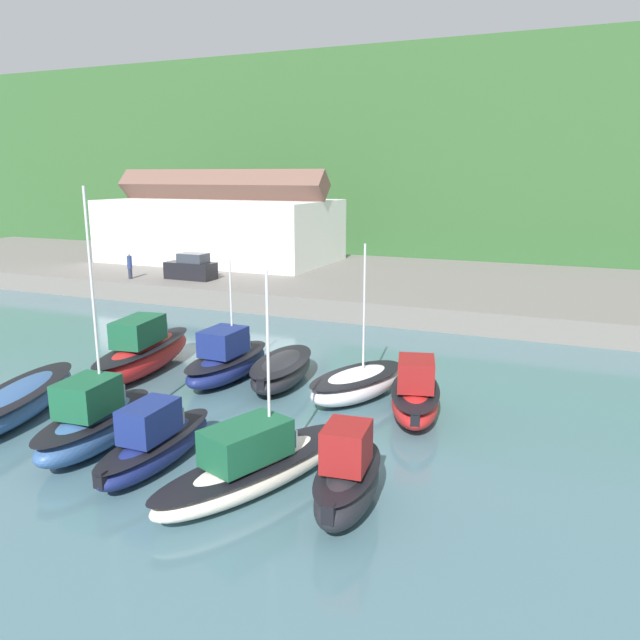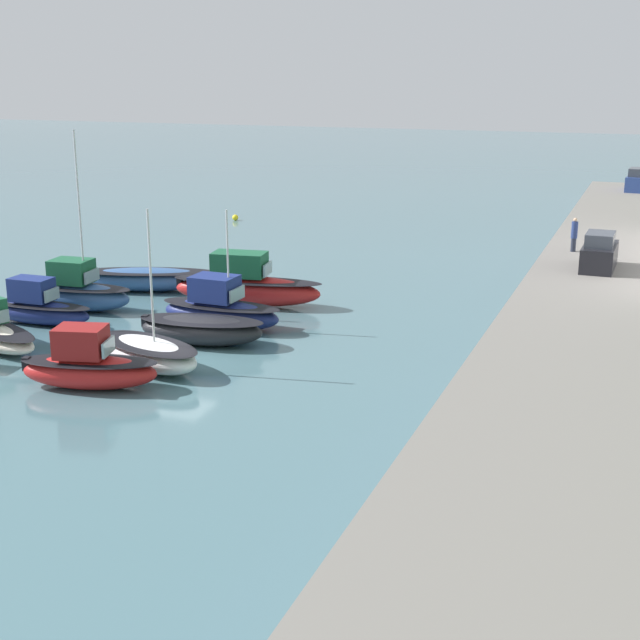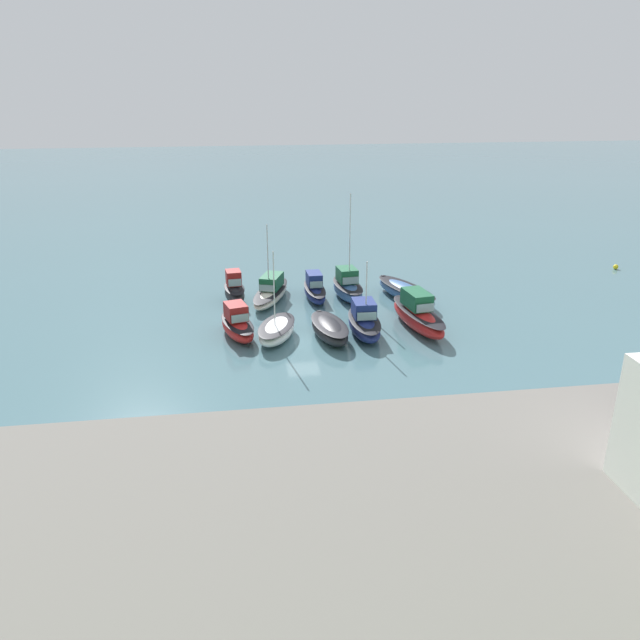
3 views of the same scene
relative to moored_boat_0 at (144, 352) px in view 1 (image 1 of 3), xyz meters
The scene contains 16 objects.
ground_plane 9.59m from the moored_boat_0, ahead, with size 320.00×320.00×0.00m, color #476B75.
hillside_backdrop 81.38m from the moored_boat_0, 83.27° to the left, with size 240.00×65.96×24.41m.
quay_promenade 27.91m from the moored_boat_0, 70.20° to the left, with size 124.23×23.80×1.54m.
harbor_clubhouse 31.88m from the moored_boat_0, 114.57° to the left, with size 22.51×12.27×8.95m.
moored_boat_0 is the anchor object (origin of this frame).
moored_boat_1 4.61m from the moored_boat_0, ahead, with size 2.46×6.55×6.06m.
moored_boat_2 7.47m from the moored_boat_0, ahead, with size 3.21×6.40×1.40m.
moored_boat_3 11.45m from the moored_boat_0, ahead, with size 4.28×6.30×7.09m.
moored_boat_4 14.41m from the moored_boat_0, ahead, with size 3.44×6.10×2.61m.
moored_boat_5 7.05m from the moored_boat_0, 98.06° to the right, with size 4.95×8.67×1.37m.
moored_boat_6 9.14m from the moored_boat_0, 62.61° to the right, with size 2.77×6.35×9.67m.
moored_boat_7 11.10m from the moored_boat_0, 49.49° to the right, with size 1.91×6.19×2.41m.
moored_boat_8 14.03m from the moored_boat_0, 37.09° to the right, with size 4.84×8.39×7.16m.
moored_boat_9 16.84m from the moored_boat_0, 30.71° to the right, with size 2.26×4.79×2.87m.
parked_car_1 20.36m from the moored_boat_0, 117.52° to the left, with size 4.24×1.89×2.16m.
person_on_quay 21.53m from the moored_boat_0, 131.24° to the left, with size 0.40×0.40×2.14m.
Camera 1 is at (11.03, -25.99, 10.09)m, focal length 35.00 mm.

